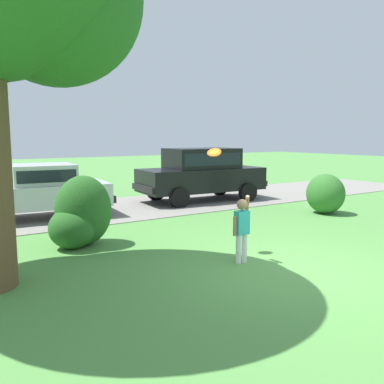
# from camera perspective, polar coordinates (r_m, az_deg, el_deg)

# --- Properties ---
(ground_plane) EXTENTS (80.00, 80.00, 0.00)m
(ground_plane) POSITION_cam_1_polar(r_m,az_deg,el_deg) (7.65, 13.53, -10.53)
(ground_plane) COLOR #518E42
(driveway_strip) EXTENTS (28.00, 4.40, 0.02)m
(driveway_strip) POSITION_cam_1_polar(r_m,az_deg,el_deg) (13.81, -10.04, -2.23)
(driveway_strip) COLOR gray
(driveway_strip) RESTS_ON ground
(shrub_near_tree) EXTENTS (1.40, 1.19, 1.52)m
(shrub_near_tree) POSITION_cam_1_polar(r_m,az_deg,el_deg) (9.26, -15.06, -3.12)
(shrub_near_tree) COLOR #286023
(shrub_near_tree) RESTS_ON ground
(shrub_centre_left) EXTENTS (1.06, 1.21, 1.21)m
(shrub_centre_left) POSITION_cam_1_polar(r_m,az_deg,el_deg) (13.35, 17.81, -0.23)
(shrub_centre_left) COLOR #33702B
(shrub_centre_left) RESTS_ON ground
(parked_sedan) EXTENTS (4.54, 2.38, 1.56)m
(parked_sedan) POSITION_cam_1_polar(r_m,az_deg,el_deg) (12.65, -20.68, 0.32)
(parked_sedan) COLOR silver
(parked_sedan) RESTS_ON ground
(parked_suv) EXTENTS (4.81, 2.35, 1.92)m
(parked_suv) POSITION_cam_1_polar(r_m,az_deg,el_deg) (15.11, 1.31, 2.82)
(parked_suv) COLOR black
(parked_suv) RESTS_ON ground
(child_thrower) EXTENTS (0.46, 0.26, 1.29)m
(child_thrower) POSITION_cam_1_polar(r_m,az_deg,el_deg) (7.80, 6.82, -4.55)
(child_thrower) COLOR white
(child_thrower) RESTS_ON ground
(frisbee) EXTENTS (0.30, 0.27, 0.22)m
(frisbee) POSITION_cam_1_polar(r_m,az_deg,el_deg) (8.31, 3.06, 5.43)
(frisbee) COLOR orange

